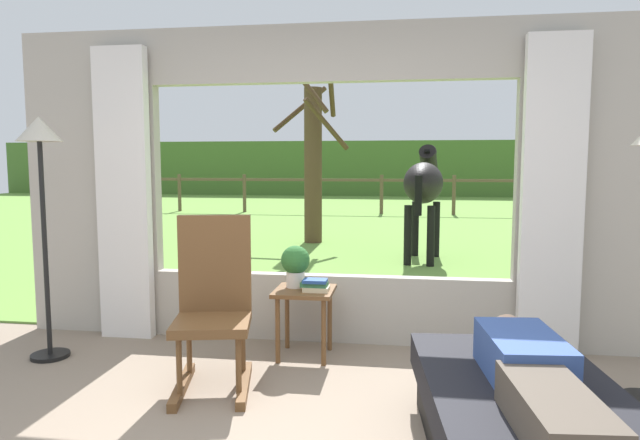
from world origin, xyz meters
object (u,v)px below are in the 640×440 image
at_px(recliner_sofa, 526,432).
at_px(rocking_chair, 214,304).
at_px(reclining_person, 531,373).
at_px(floor_lamp_left, 41,164).
at_px(book_stack, 315,285).
at_px(side_table, 305,301).
at_px(potted_plant, 295,263).
at_px(horse, 424,184).
at_px(pasture_tree, 313,158).

relative_size(recliner_sofa, rocking_chair, 1.58).
distance_m(reclining_person, floor_lamp_left, 3.56).
distance_m(rocking_chair, book_stack, 0.81).
distance_m(side_table, floor_lamp_left, 2.18).
xyz_separation_m(potted_plant, horse, (1.11, 4.28, 0.45)).
bearing_deg(side_table, rocking_chair, -129.00).
bearing_deg(recliner_sofa, horse, 87.57).
height_order(reclining_person, potted_plant, potted_plant).
relative_size(recliner_sofa, reclining_person, 1.23).
relative_size(rocking_chair, horse, 0.62).
relative_size(rocking_chair, potted_plant, 3.50).
xyz_separation_m(rocking_chair, floor_lamp_left, (-1.40, 0.31, 0.91)).
bearing_deg(horse, recliner_sofa, -78.98).
distance_m(rocking_chair, floor_lamp_left, 1.70).
xyz_separation_m(recliner_sofa, floor_lamp_left, (-3.21, 1.16, 1.24)).
height_order(recliner_sofa, side_table, side_table).
bearing_deg(side_table, book_stack, -31.59).
xyz_separation_m(recliner_sofa, rocking_chair, (-1.81, 0.85, 0.33)).
distance_m(recliner_sofa, book_stack, 1.89).
height_order(rocking_chair, horse, horse).
height_order(rocking_chair, potted_plant, rocking_chair).
distance_m(floor_lamp_left, horse, 5.50).
bearing_deg(reclining_person, rocking_chair, 148.27).
distance_m(reclining_person, rocking_chair, 2.02).
distance_m(recliner_sofa, reclining_person, 0.31).
height_order(floor_lamp_left, horse, floor_lamp_left).
xyz_separation_m(potted_plant, floor_lamp_left, (-1.82, -0.37, 0.75)).
distance_m(recliner_sofa, rocking_chair, 2.02).
distance_m(book_stack, horse, 4.54).
distance_m(side_table, potted_plant, 0.29).
xyz_separation_m(side_table, book_stack, (0.09, -0.06, 0.14)).
relative_size(rocking_chair, side_table, 2.15).
xyz_separation_m(rocking_chair, horse, (1.53, 4.96, 0.61)).
bearing_deg(rocking_chair, side_table, 38.96).
bearing_deg(floor_lamp_left, potted_plant, 11.34).
height_order(rocking_chair, side_table, rocking_chair).
height_order(side_table, horse, horse).
distance_m(side_table, pasture_tree, 6.08).
xyz_separation_m(recliner_sofa, side_table, (-1.31, 1.47, 0.21)).
bearing_deg(floor_lamp_left, reclining_person, -20.67).
height_order(recliner_sofa, rocking_chair, rocking_chair).
bearing_deg(horse, side_table, -95.07).
height_order(horse, pasture_tree, pasture_tree).
distance_m(side_table, horse, 4.52).
xyz_separation_m(rocking_chair, potted_plant, (0.42, 0.67, 0.16)).
bearing_deg(side_table, pasture_tree, 98.50).
distance_m(reclining_person, potted_plant, 2.11).
height_order(potted_plant, floor_lamp_left, floor_lamp_left).
bearing_deg(book_stack, recliner_sofa, -49.22).
height_order(potted_plant, horse, horse).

